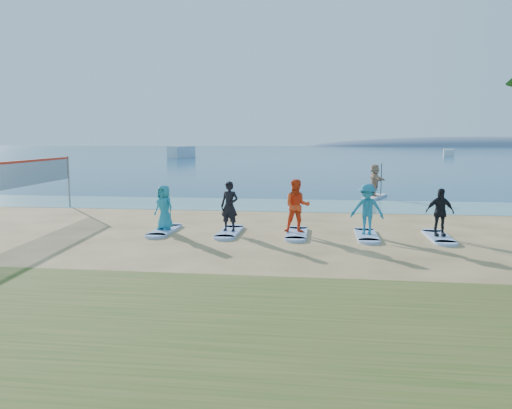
# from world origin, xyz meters

# --- Properties ---
(ground) EXTENTS (600.00, 600.00, 0.00)m
(ground) POSITION_xyz_m (0.00, 0.00, 0.00)
(ground) COLOR tan
(ground) RESTS_ON ground
(shallow_water) EXTENTS (600.00, 600.00, 0.00)m
(shallow_water) POSITION_xyz_m (0.00, 10.50, 0.01)
(shallow_water) COLOR teal
(shallow_water) RESTS_ON ground
(ocean) EXTENTS (600.00, 600.00, 0.00)m
(ocean) POSITION_xyz_m (0.00, 160.00, 0.01)
(ocean) COLOR navy
(ocean) RESTS_ON ground
(island_ridge) EXTENTS (220.00, 56.00, 18.00)m
(island_ridge) POSITION_xyz_m (95.00, 300.00, 0.00)
(island_ridge) COLOR slate
(island_ridge) RESTS_ON ground
(volleyball_net) EXTENTS (0.94, 9.05, 2.50)m
(volleyball_net) POSITION_xyz_m (-9.04, 4.12, 1.90)
(volleyball_net) COLOR gray
(volleyball_net) RESTS_ON ground
(paddleboard) EXTENTS (1.74, 3.05, 0.12)m
(paddleboard) POSITION_xyz_m (6.02, 14.34, 0.06)
(paddleboard) COLOR silver
(paddleboard) RESTS_ON ground
(paddleboarder) EXTENTS (0.99, 1.76, 1.81)m
(paddleboarder) POSITION_xyz_m (6.02, 14.34, 1.03)
(paddleboarder) COLOR tan
(paddleboarder) RESTS_ON paddleboard
(boat_offshore_a) EXTENTS (4.03, 7.21, 2.22)m
(boat_offshore_a) POSITION_xyz_m (-23.95, 79.52, 0.00)
(boat_offshore_a) COLOR silver
(boat_offshore_a) RESTS_ON ground
(boat_offshore_b) EXTENTS (3.50, 7.12, 1.42)m
(boat_offshore_b) POSITION_xyz_m (31.04, 101.59, 0.00)
(boat_offshore_b) COLOR silver
(boat_offshore_b) RESTS_ON ground
(surfboard_0) EXTENTS (0.70, 2.20, 0.09)m
(surfboard_0) POSITION_xyz_m (-2.58, 2.43, 0.04)
(surfboard_0) COLOR #98B7EC
(surfboard_0) RESTS_ON ground
(student_0) EXTENTS (0.92, 0.79, 1.59)m
(student_0) POSITION_xyz_m (-2.58, 2.43, 0.88)
(student_0) COLOR teal
(student_0) RESTS_ON surfboard_0
(surfboard_1) EXTENTS (0.70, 2.20, 0.09)m
(surfboard_1) POSITION_xyz_m (-0.21, 2.43, 0.04)
(surfboard_1) COLOR #98B7EC
(surfboard_1) RESTS_ON ground
(student_1) EXTENTS (0.71, 0.55, 1.76)m
(student_1) POSITION_xyz_m (-0.21, 2.43, 0.97)
(student_1) COLOR black
(student_1) RESTS_ON surfboard_1
(surfboard_2) EXTENTS (0.70, 2.20, 0.09)m
(surfboard_2) POSITION_xyz_m (2.17, 2.43, 0.04)
(surfboard_2) COLOR #98B7EC
(surfboard_2) RESTS_ON ground
(student_2) EXTENTS (0.97, 0.79, 1.85)m
(student_2) POSITION_xyz_m (2.17, 2.43, 1.02)
(student_2) COLOR #E54118
(student_2) RESTS_ON surfboard_2
(surfboard_3) EXTENTS (0.70, 2.20, 0.09)m
(surfboard_3) POSITION_xyz_m (4.55, 2.43, 0.04)
(surfboard_3) COLOR #98B7EC
(surfboard_3) RESTS_ON ground
(student_3) EXTENTS (1.24, 0.89, 1.73)m
(student_3) POSITION_xyz_m (4.55, 2.43, 0.95)
(student_3) COLOR teal
(student_3) RESTS_ON surfboard_3
(surfboard_4) EXTENTS (0.70, 2.20, 0.09)m
(surfboard_4) POSITION_xyz_m (6.92, 2.43, 0.04)
(surfboard_4) COLOR #98B7EC
(surfboard_4) RESTS_ON ground
(student_4) EXTENTS (0.97, 0.49, 1.60)m
(student_4) POSITION_xyz_m (6.92, 2.43, 0.89)
(student_4) COLOR black
(student_4) RESTS_ON surfboard_4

